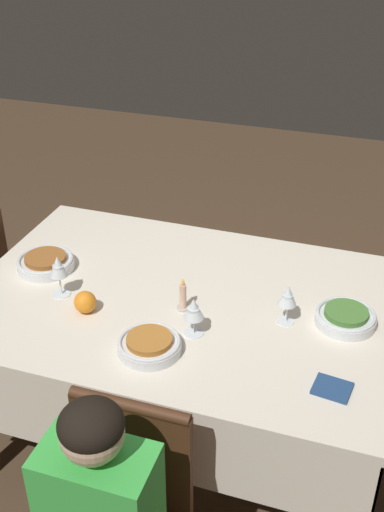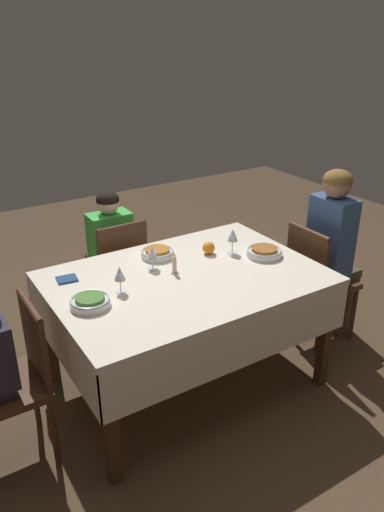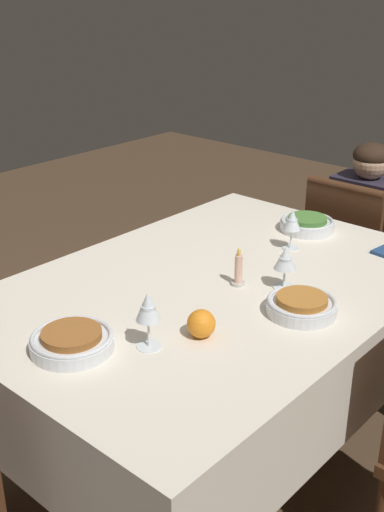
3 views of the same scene
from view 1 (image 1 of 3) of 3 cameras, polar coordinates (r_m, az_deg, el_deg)
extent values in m
plane|color=#4C3826|center=(2.90, -1.02, -16.23)|extent=(8.00, 8.00, 0.00)
cube|color=silver|center=(2.40, -1.19, -4.04)|extent=(1.57, 1.09, 0.04)
cube|color=silver|center=(2.13, -6.16, -15.57)|extent=(1.57, 0.01, 0.28)
cube|color=silver|center=(2.92, 2.37, -0.81)|extent=(1.57, 0.01, 0.28)
cube|color=silver|center=(2.81, -16.41, -3.65)|extent=(0.01, 1.09, 0.28)
cube|color=#3D2616|center=(3.23, -10.36, -2.62)|extent=(0.06, 0.06, 0.73)
cube|color=#3D2616|center=(2.92, 15.64, -7.51)|extent=(0.06, 0.06, 0.73)
cylinder|color=#472816|center=(3.25, -15.37, -6.41)|extent=(0.03, 0.03, 0.42)
cube|color=#472816|center=(1.96, -5.30, -17.36)|extent=(0.36, 0.03, 0.41)
cylinder|color=#472816|center=(1.82, -5.61, -13.10)|extent=(0.36, 0.04, 0.04)
cube|color=green|center=(1.81, -8.17, -21.09)|extent=(0.30, 0.18, 0.38)
sphere|color=beige|center=(1.61, -8.89, -15.27)|extent=(0.16, 0.16, 0.16)
ellipsoid|color=black|center=(1.59, -8.98, -14.57)|extent=(0.16, 0.16, 0.11)
cylinder|color=silver|center=(2.62, -12.85, -0.72)|extent=(0.23, 0.23, 0.04)
torus|color=silver|center=(2.61, -12.91, -0.31)|extent=(0.22, 0.22, 0.01)
cylinder|color=#995B28|center=(2.60, -12.92, -0.20)|extent=(0.16, 0.16, 0.02)
cylinder|color=white|center=(2.46, -11.52, -3.31)|extent=(0.07, 0.07, 0.00)
cylinder|color=white|center=(2.43, -11.62, -2.49)|extent=(0.01, 0.01, 0.08)
cone|color=white|center=(2.39, -11.82, -0.88)|extent=(0.07, 0.07, 0.08)
cylinder|color=white|center=(2.40, -11.78, -1.20)|extent=(0.04, 0.04, 0.04)
cylinder|color=silver|center=(2.31, 13.48, -5.50)|extent=(0.21, 0.21, 0.04)
torus|color=silver|center=(2.30, 13.54, -5.06)|extent=(0.21, 0.21, 0.01)
cylinder|color=#4C7F38|center=(2.30, 13.56, -4.93)|extent=(0.15, 0.15, 0.02)
cylinder|color=white|center=(2.29, 8.31, -5.76)|extent=(0.06, 0.06, 0.00)
cylinder|color=white|center=(2.27, 8.38, -5.00)|extent=(0.01, 0.01, 0.07)
cone|color=white|center=(2.23, 8.53, -3.44)|extent=(0.06, 0.06, 0.08)
cylinder|color=white|center=(2.24, 8.50, -3.77)|extent=(0.04, 0.04, 0.04)
cylinder|color=silver|center=(2.14, -3.80, -8.05)|extent=(0.21, 0.21, 0.04)
torus|color=silver|center=(2.12, -3.82, -7.59)|extent=(0.21, 0.21, 0.01)
cylinder|color=#B2702D|center=(2.12, -3.82, -7.47)|extent=(0.15, 0.15, 0.02)
cylinder|color=white|center=(2.22, 0.14, -6.84)|extent=(0.07, 0.07, 0.00)
cylinder|color=white|center=(2.20, 0.14, -6.14)|extent=(0.01, 0.01, 0.06)
cone|color=white|center=(2.15, 0.14, -4.68)|extent=(0.07, 0.07, 0.07)
cylinder|color=white|center=(2.16, 0.14, -5.00)|extent=(0.04, 0.04, 0.03)
cylinder|color=beige|center=(2.33, -0.81, -4.63)|extent=(0.05, 0.05, 0.01)
cylinder|color=beige|center=(2.30, -0.82, -3.58)|extent=(0.03, 0.03, 0.09)
ellipsoid|color=#F9C64C|center=(2.27, -0.83, -2.36)|extent=(0.01, 0.01, 0.03)
sphere|color=orange|center=(2.33, -9.48, -4.07)|extent=(0.08, 0.08, 0.08)
cube|color=navy|center=(2.05, 12.35, -11.41)|extent=(0.13, 0.11, 0.01)
camera|label=2|loc=(4.14, 31.77, 26.62)|focal=35.00mm
camera|label=3|loc=(2.27, -53.78, 7.26)|focal=45.00mm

